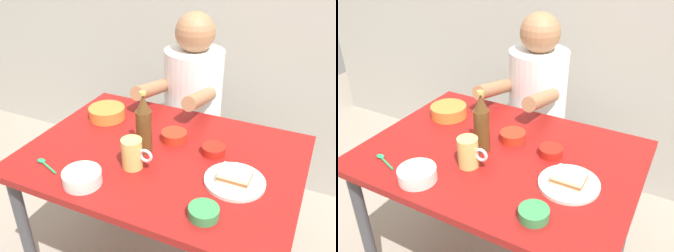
% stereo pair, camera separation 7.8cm
% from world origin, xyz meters
% --- Properties ---
extents(dining_table, '(1.10, 0.80, 0.74)m').
position_xyz_m(dining_table, '(0.00, 0.00, 0.65)').
color(dining_table, maroon).
rests_on(dining_table, ground).
extents(stool, '(0.34, 0.34, 0.45)m').
position_xyz_m(stool, '(-0.12, 0.63, 0.35)').
color(stool, '#4C4C51').
rests_on(stool, ground).
extents(person_seated, '(0.33, 0.56, 0.72)m').
position_xyz_m(person_seated, '(-0.12, 0.62, 0.77)').
color(person_seated, white).
rests_on(person_seated, stool).
extents(plate_orange, '(0.22, 0.22, 0.01)m').
position_xyz_m(plate_orange, '(0.32, -0.06, 0.75)').
color(plate_orange, silver).
rests_on(plate_orange, dining_table).
extents(sandwich, '(0.11, 0.09, 0.04)m').
position_xyz_m(sandwich, '(0.32, -0.06, 0.77)').
color(sandwich, beige).
rests_on(sandwich, plate_orange).
extents(beer_mug, '(0.13, 0.08, 0.12)m').
position_xyz_m(beer_mug, '(-0.06, -0.13, 0.80)').
color(beer_mug, '#D1BC66').
rests_on(beer_mug, dining_table).
extents(beer_bottle, '(0.06, 0.06, 0.26)m').
position_xyz_m(beer_bottle, '(-0.08, -0.01, 0.86)').
color(beer_bottle, '#593819').
rests_on(beer_bottle, dining_table).
extents(rice_bowl_white, '(0.14, 0.14, 0.05)m').
position_xyz_m(rice_bowl_white, '(-0.17, -0.30, 0.77)').
color(rice_bowl_white, silver).
rests_on(rice_bowl_white, dining_table).
extents(sauce_bowl_chili, '(0.11, 0.11, 0.04)m').
position_xyz_m(sauce_bowl_chili, '(-0.00, 0.11, 0.76)').
color(sauce_bowl_chili, red).
rests_on(sauce_bowl_chili, dining_table).
extents(dip_bowl_green, '(0.10, 0.10, 0.03)m').
position_xyz_m(dip_bowl_green, '(0.27, -0.27, 0.76)').
color(dip_bowl_green, '#388C4C').
rests_on(dip_bowl_green, dining_table).
extents(sambal_bowl_red, '(0.10, 0.10, 0.03)m').
position_xyz_m(sambal_bowl_red, '(0.19, 0.08, 0.76)').
color(sambal_bowl_red, '#B21E14').
rests_on(sambal_bowl_red, dining_table).
extents(soup_bowl_orange, '(0.17, 0.17, 0.05)m').
position_xyz_m(soup_bowl_orange, '(-0.37, 0.16, 0.77)').
color(soup_bowl_orange, orange).
rests_on(soup_bowl_orange, dining_table).
extents(spoon, '(0.12, 0.06, 0.01)m').
position_xyz_m(spoon, '(-0.38, -0.26, 0.75)').
color(spoon, '#26A559').
rests_on(spoon, dining_table).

